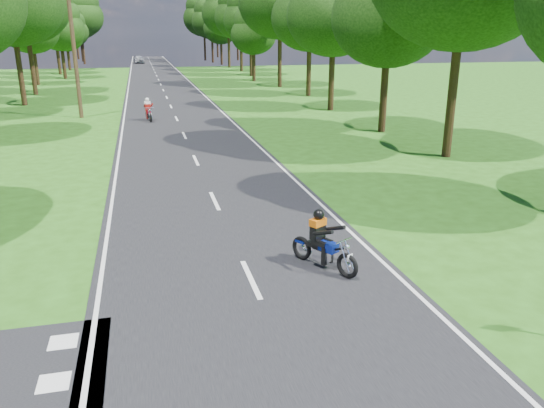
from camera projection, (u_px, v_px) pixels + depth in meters
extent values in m
plane|color=#244F12|center=(272.00, 325.00, 10.13)|extent=(160.00, 160.00, 0.00)
cube|color=black|center=(161.00, 85.00, 56.32)|extent=(7.00, 140.00, 0.02)
cube|color=silver|center=(251.00, 279.00, 11.97)|extent=(0.12, 2.00, 0.01)
cube|color=silver|center=(215.00, 201.00, 17.52)|extent=(0.12, 2.00, 0.01)
cube|color=silver|center=(196.00, 160.00, 23.06)|extent=(0.12, 2.00, 0.01)
cube|color=silver|center=(184.00, 135.00, 28.60)|extent=(0.12, 2.00, 0.01)
cube|color=silver|center=(176.00, 119.00, 34.15)|extent=(0.12, 2.00, 0.01)
cube|color=silver|center=(171.00, 106.00, 39.69)|extent=(0.12, 2.00, 0.01)
cube|color=silver|center=(167.00, 97.00, 45.23)|extent=(0.12, 2.00, 0.01)
cube|color=silver|center=(163.00, 90.00, 50.78)|extent=(0.12, 2.00, 0.01)
cube|color=silver|center=(161.00, 84.00, 56.32)|extent=(0.12, 2.00, 0.01)
cube|color=silver|center=(158.00, 80.00, 61.86)|extent=(0.12, 2.00, 0.01)
cube|color=silver|center=(157.00, 76.00, 67.41)|extent=(0.12, 2.00, 0.01)
cube|color=silver|center=(155.00, 72.00, 72.95)|extent=(0.12, 2.00, 0.01)
cube|color=silver|center=(154.00, 70.00, 78.49)|extent=(0.12, 2.00, 0.01)
cube|color=silver|center=(153.00, 67.00, 84.03)|extent=(0.12, 2.00, 0.01)
cube|color=silver|center=(152.00, 65.00, 89.58)|extent=(0.12, 2.00, 0.01)
cube|color=silver|center=(151.00, 63.00, 95.12)|extent=(0.12, 2.00, 0.01)
cube|color=silver|center=(150.00, 61.00, 100.66)|extent=(0.12, 2.00, 0.01)
cube|color=silver|center=(149.00, 60.00, 106.21)|extent=(0.12, 2.00, 0.01)
cube|color=silver|center=(149.00, 58.00, 111.75)|extent=(0.12, 2.00, 0.01)
cube|color=silver|center=(148.00, 57.00, 117.29)|extent=(0.12, 2.00, 0.01)
cube|color=silver|center=(129.00, 85.00, 55.58)|extent=(0.10, 140.00, 0.01)
cube|color=silver|center=(192.00, 84.00, 57.06)|extent=(0.10, 140.00, 0.01)
cube|color=silver|center=(54.00, 382.00, 8.44)|extent=(0.50, 0.50, 0.01)
cube|color=silver|center=(63.00, 342.00, 9.55)|extent=(0.50, 0.50, 0.01)
cylinder|color=black|center=(21.00, 76.00, 39.91)|extent=(0.40, 0.40, 4.32)
ellipsoid|color=black|center=(10.00, 1.00, 38.27)|extent=(7.56, 7.56, 6.42)
cylinder|color=black|center=(33.00, 69.00, 46.73)|extent=(0.40, 0.40, 4.40)
ellipsoid|color=black|center=(24.00, 4.00, 45.05)|extent=(7.71, 7.71, 6.55)
cylinder|color=black|center=(36.00, 69.00, 55.56)|extent=(0.40, 0.40, 3.20)
ellipsoid|color=black|center=(31.00, 30.00, 54.34)|extent=(5.60, 5.60, 4.76)
ellipsoid|color=black|center=(29.00, 14.00, 53.85)|extent=(4.80, 4.80, 4.08)
cylinder|color=black|center=(64.00, 65.00, 62.79)|extent=(0.40, 0.40, 3.22)
ellipsoid|color=black|center=(60.00, 30.00, 61.56)|extent=(5.64, 5.64, 4.79)
ellipsoid|color=black|center=(58.00, 15.00, 61.07)|extent=(4.83, 4.83, 4.11)
ellipsoid|color=black|center=(56.00, 1.00, 60.59)|extent=(3.62, 3.62, 3.08)
cylinder|color=black|center=(59.00, 60.00, 69.55)|extent=(0.40, 0.40, 3.61)
ellipsoid|color=black|center=(54.00, 25.00, 68.17)|extent=(6.31, 6.31, 5.37)
ellipsoid|color=black|center=(53.00, 10.00, 67.63)|extent=(5.41, 5.41, 4.60)
cylinder|color=black|center=(69.00, 61.00, 77.00)|extent=(0.40, 0.40, 2.67)
ellipsoid|color=black|center=(66.00, 37.00, 75.99)|extent=(4.67, 4.67, 3.97)
ellipsoid|color=black|center=(65.00, 28.00, 75.58)|extent=(4.00, 4.00, 3.40)
ellipsoid|color=black|center=(64.00, 18.00, 75.18)|extent=(3.00, 3.00, 2.55)
cylinder|color=black|center=(74.00, 57.00, 85.35)|extent=(0.40, 0.40, 3.09)
ellipsoid|color=black|center=(71.00, 32.00, 84.17)|extent=(5.40, 5.40, 4.59)
ellipsoid|color=black|center=(70.00, 22.00, 83.71)|extent=(4.63, 4.63, 3.93)
ellipsoid|color=black|center=(69.00, 12.00, 83.24)|extent=(3.47, 3.47, 2.95)
cylinder|color=black|center=(83.00, 51.00, 91.36)|extent=(0.40, 0.40, 4.48)
ellipsoid|color=black|center=(80.00, 17.00, 89.66)|extent=(7.84, 7.84, 6.66)
ellipsoid|color=black|center=(78.00, 3.00, 88.98)|extent=(6.72, 6.72, 5.71)
cylinder|color=black|center=(82.00, 50.00, 99.48)|extent=(0.40, 0.40, 4.09)
ellipsoid|color=black|center=(79.00, 22.00, 97.92)|extent=(7.16, 7.16, 6.09)
ellipsoid|color=black|center=(78.00, 11.00, 97.30)|extent=(6.14, 6.14, 5.22)
cylinder|color=black|center=(451.00, 105.00, 23.19)|extent=(0.40, 0.40, 4.56)
cylinder|color=black|center=(383.00, 100.00, 29.32)|extent=(0.40, 0.40, 3.49)
ellipsoid|color=black|center=(389.00, 18.00, 27.99)|extent=(6.12, 6.12, 5.20)
cylinder|color=black|center=(331.00, 84.00, 37.53)|extent=(0.40, 0.40, 3.69)
ellipsoid|color=black|center=(334.00, 16.00, 36.13)|extent=(6.46, 6.46, 5.49)
cylinder|color=black|center=(309.00, 74.00, 45.94)|extent=(0.40, 0.40, 3.74)
ellipsoid|color=black|center=(310.00, 18.00, 44.51)|extent=(6.55, 6.55, 5.57)
cylinder|color=black|center=(280.00, 63.00, 53.37)|extent=(0.40, 0.40, 4.64)
ellipsoid|color=black|center=(280.00, 3.00, 51.60)|extent=(8.12, 8.12, 6.91)
cylinder|color=black|center=(254.00, 68.00, 60.03)|extent=(0.40, 0.40, 2.91)
ellipsoid|color=black|center=(254.00, 35.00, 58.92)|extent=(5.09, 5.09, 4.33)
ellipsoid|color=black|center=(253.00, 21.00, 58.48)|extent=(4.36, 4.36, 3.71)
ellipsoid|color=black|center=(253.00, 8.00, 58.04)|extent=(3.27, 3.27, 2.78)
cylinder|color=black|center=(251.00, 60.00, 67.06)|extent=(0.40, 0.40, 3.88)
ellipsoid|color=black|center=(251.00, 20.00, 65.58)|extent=(6.78, 6.78, 5.77)
ellipsoid|color=black|center=(250.00, 4.00, 65.00)|extent=(5.81, 5.81, 4.94)
cylinder|color=black|center=(241.00, 56.00, 74.91)|extent=(0.40, 0.40, 4.18)
ellipsoid|color=black|center=(241.00, 18.00, 73.32)|extent=(7.31, 7.31, 6.21)
ellipsoid|color=black|center=(240.00, 2.00, 72.69)|extent=(6.27, 6.27, 5.33)
cylinder|color=black|center=(229.00, 52.00, 83.06)|extent=(0.40, 0.40, 4.63)
ellipsoid|color=black|center=(228.00, 14.00, 81.29)|extent=(8.11, 8.11, 6.89)
cylinder|color=black|center=(222.00, 55.00, 89.96)|extent=(0.40, 0.40, 3.36)
ellipsoid|color=black|center=(221.00, 29.00, 88.68)|extent=(5.88, 5.88, 5.00)
ellipsoid|color=black|center=(221.00, 19.00, 88.17)|extent=(5.04, 5.04, 4.29)
ellipsoid|color=black|center=(220.00, 8.00, 87.66)|extent=(3.78, 3.78, 3.21)
cylinder|color=black|center=(213.00, 51.00, 96.40)|extent=(0.40, 0.40, 4.09)
ellipsoid|color=black|center=(212.00, 22.00, 94.84)|extent=(7.15, 7.15, 6.08)
ellipsoid|color=black|center=(211.00, 10.00, 94.23)|extent=(6.13, 6.13, 5.21)
cylinder|color=black|center=(205.00, 49.00, 103.40)|extent=(0.40, 0.40, 4.48)
ellipsoid|color=black|center=(204.00, 19.00, 101.70)|extent=(7.84, 7.84, 6.66)
ellipsoid|color=black|center=(203.00, 7.00, 101.02)|extent=(6.72, 6.72, 5.71)
cylinder|color=black|center=(78.00, 50.00, 108.01)|extent=(0.40, 0.40, 3.84)
ellipsoid|color=black|center=(75.00, 25.00, 106.54)|extent=(6.72, 6.72, 5.71)
ellipsoid|color=black|center=(74.00, 15.00, 105.97)|extent=(5.76, 5.76, 4.90)
ellipsoid|color=black|center=(73.00, 5.00, 105.39)|extent=(4.32, 4.32, 3.67)
cylinder|color=black|center=(218.00, 47.00, 116.34)|extent=(0.40, 0.40, 4.16)
ellipsoid|color=black|center=(217.00, 23.00, 114.76)|extent=(7.28, 7.28, 6.19)
ellipsoid|color=black|center=(217.00, 13.00, 114.13)|extent=(6.24, 6.24, 5.30)
ellipsoid|color=black|center=(216.00, 3.00, 113.50)|extent=(4.68, 4.68, 3.98)
cylinder|color=black|center=(57.00, 53.00, 93.75)|extent=(0.40, 0.40, 3.52)
ellipsoid|color=black|center=(54.00, 27.00, 92.41)|extent=(6.16, 6.16, 5.24)
ellipsoid|color=black|center=(53.00, 17.00, 91.88)|extent=(5.28, 5.28, 4.49)
ellipsoid|color=black|center=(52.00, 6.00, 91.35)|extent=(3.96, 3.96, 3.37)
cylinder|color=black|center=(238.00, 49.00, 103.81)|extent=(0.40, 0.40, 4.48)
ellipsoid|color=black|center=(237.00, 19.00, 102.10)|extent=(7.84, 7.84, 6.66)
ellipsoid|color=black|center=(237.00, 7.00, 101.43)|extent=(6.72, 6.72, 5.71)
cylinder|color=#382616|center=(75.00, 54.00, 33.41)|extent=(0.26, 0.26, 8.00)
imported|color=#A7AAAE|center=(139.00, 59.00, 94.11)|extent=(1.98, 4.27, 1.41)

